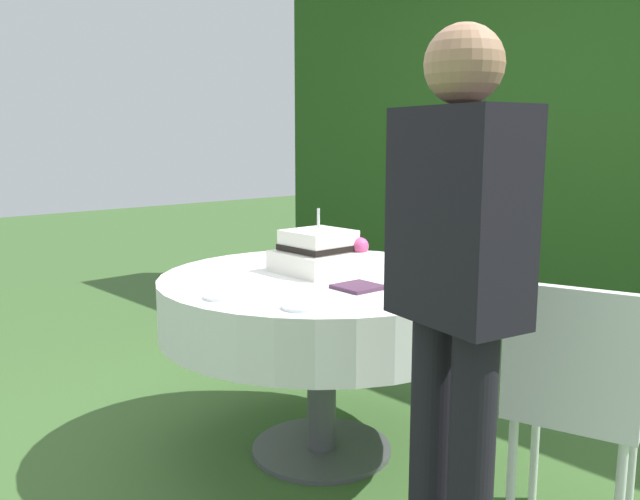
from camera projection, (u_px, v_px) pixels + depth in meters
ground_plane at (322, 450)px, 2.82m from camera, size 20.00×20.00×0.00m
foliage_hedge at (595, 141)px, 4.24m from camera, size 5.17×0.65×2.61m
cake_table at (322, 304)px, 2.72m from camera, size 1.33×1.33×0.77m
wedding_cake at (319, 253)px, 2.77m from camera, size 0.33×0.32×0.27m
serving_plate_near at (303, 306)px, 2.18m from camera, size 0.15×0.15×0.01m
serving_plate_far at (223, 296)px, 2.32m from camera, size 0.14×0.14×0.01m
napkin_stack at (358, 287)px, 2.46m from camera, size 0.17×0.17×0.01m
garden_chair at (574, 391)px, 2.06m from camera, size 0.49×0.49×0.89m
standing_person at (456, 291)px, 1.71m from camera, size 0.39×0.27×1.60m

